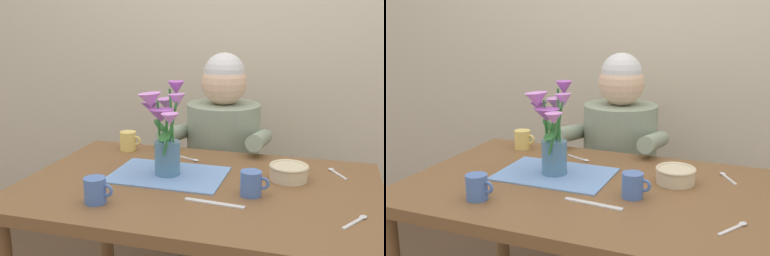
# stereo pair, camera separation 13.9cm
# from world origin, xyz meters

# --- Properties ---
(wood_panel_backdrop) EXTENTS (4.00, 0.10, 2.50)m
(wood_panel_backdrop) POSITION_xyz_m (0.00, 1.05, 1.25)
(wood_panel_backdrop) COLOR beige
(wood_panel_backdrop) RESTS_ON ground_plane
(dining_table) EXTENTS (1.20, 0.80, 0.74)m
(dining_table) POSITION_xyz_m (0.00, 0.00, 0.64)
(dining_table) COLOR brown
(dining_table) RESTS_ON ground_plane
(seated_person) EXTENTS (0.45, 0.47, 1.14)m
(seated_person) POSITION_xyz_m (-0.06, 0.62, 0.56)
(seated_person) COLOR #4C4C56
(seated_person) RESTS_ON ground_plane
(striped_placemat) EXTENTS (0.40, 0.28, 0.00)m
(striped_placemat) POSITION_xyz_m (-0.13, 0.05, 0.74)
(striped_placemat) COLOR #6B93D1
(striped_placemat) RESTS_ON dining_table
(flower_vase) EXTENTS (0.21, 0.26, 0.33)m
(flower_vase) POSITION_xyz_m (-0.14, 0.04, 0.91)
(flower_vase) COLOR teal
(flower_vase) RESTS_ON dining_table
(ceramic_bowl) EXTENTS (0.14, 0.14, 0.06)m
(ceramic_bowl) POSITION_xyz_m (0.29, 0.12, 0.77)
(ceramic_bowl) COLOR beige
(ceramic_bowl) RESTS_ON dining_table
(dinner_knife) EXTENTS (0.19, 0.03, 0.00)m
(dinner_knife) POSITION_xyz_m (0.09, -0.15, 0.74)
(dinner_knife) COLOR silver
(dinner_knife) RESTS_ON dining_table
(ceramic_mug) EXTENTS (0.09, 0.07, 0.08)m
(ceramic_mug) POSITION_xyz_m (-0.25, -0.25, 0.78)
(ceramic_mug) COLOR #476BB7
(ceramic_mug) RESTS_ON dining_table
(coffee_cup) EXTENTS (0.09, 0.07, 0.08)m
(coffee_cup) POSITION_xyz_m (-0.40, 0.30, 0.78)
(coffee_cup) COLOR #E5C666
(coffee_cup) RESTS_ON dining_table
(tea_cup) EXTENTS (0.09, 0.07, 0.08)m
(tea_cup) POSITION_xyz_m (0.19, -0.05, 0.78)
(tea_cup) COLOR #476BB7
(tea_cup) RESTS_ON dining_table
(spoon_0) EXTENTS (0.07, 0.11, 0.01)m
(spoon_0) POSITION_xyz_m (0.44, 0.25, 0.74)
(spoon_0) COLOR silver
(spoon_0) RESTS_ON dining_table
(spoon_1) EXTENTS (0.08, 0.11, 0.01)m
(spoon_1) POSITION_xyz_m (0.50, -0.15, 0.74)
(spoon_1) COLOR silver
(spoon_1) RESTS_ON dining_table
(spoon_2) EXTENTS (0.09, 0.10, 0.01)m
(spoon_2) POSITION_xyz_m (0.26, 0.26, 0.74)
(spoon_2) COLOR silver
(spoon_2) RESTS_ON dining_table
(spoon_3) EXTENTS (0.11, 0.06, 0.01)m
(spoon_3) POSITION_xyz_m (-0.10, 0.25, 0.74)
(spoon_3) COLOR silver
(spoon_3) RESTS_ON dining_table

